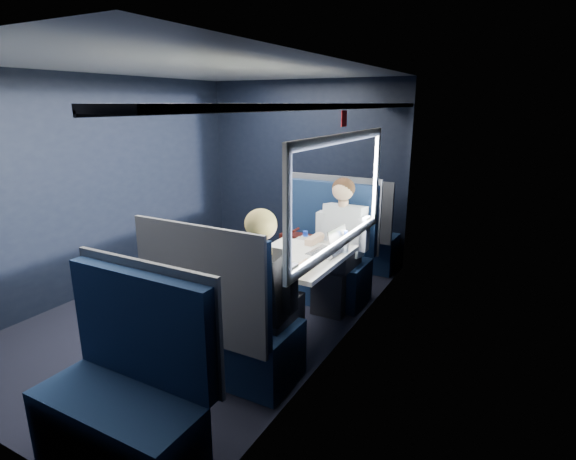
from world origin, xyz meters
The scene contains 13 objects.
ground centered at (0.00, 0.00, -0.01)m, with size 2.80×4.20×0.01m, color black.
room_shell centered at (0.02, 0.00, 1.48)m, with size 3.00×4.40×2.40m.
table centered at (1.03, 0.00, 0.66)m, with size 0.62×1.00×0.74m.
seat_bay_near centered at (0.84, 0.87, 0.42)m, with size 1.04×0.62×1.26m.
seat_bay_far centered at (0.85, -0.87, 0.41)m, with size 1.04×0.62×1.26m.
seat_row_front centered at (0.85, 1.80, 0.41)m, with size 1.04×0.51×1.16m.
seat_row_back centered at (0.85, -1.80, 0.41)m, with size 1.04×0.51×1.16m.
man centered at (1.10, 0.70, 0.72)m, with size 0.53×0.56×1.32m.
woman centered at (1.10, -0.71, 0.73)m, with size 0.53×0.56×1.32m.
papers centered at (0.93, -0.03, 0.74)m, with size 0.58×0.84×0.01m, color white.
laptop centered at (1.24, 0.16, 0.81)m, with size 0.26×0.33×0.24m.
bottle_small centered at (1.33, 0.26, 0.83)m, with size 0.06×0.06×0.20m.
cup centered at (1.20, 0.40, 0.79)m, with size 0.08×0.08×0.10m, color white.
Camera 1 is at (2.68, -3.26, 2.00)m, focal length 28.00 mm.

